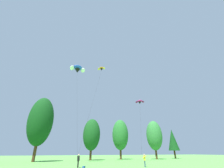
{
  "coord_description": "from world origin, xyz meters",
  "views": [
    {
      "loc": [
        -9.86,
        1.96,
        1.9
      ],
      "look_at": [
        -1.97,
        21.87,
        11.6
      ],
      "focal_mm": 24.24,
      "sensor_mm": 36.0,
      "label": 1
    }
  ],
  "objects": [
    {
      "name": "kite_flyer_mid",
      "position": [
        3.33,
        22.63,
        1.0
      ],
      "size": [
        0.73,
        0.74,
        1.69
      ],
      "color": "navy",
      "rests_on": "ground_plane"
    },
    {
      "name": "backpack",
      "position": [
        -5.43,
        22.28,
        0.2
      ],
      "size": [
        0.39,
        0.4,
        0.4
      ],
      "primitive_type": "cube",
      "rotation": [
        0.0,
        0.0,
        0.85
      ],
      "color": "#234C89",
      "rests_on": "ground_plane"
    },
    {
      "name": "kite_flyer_near",
      "position": [
        -5.62,
        25.24,
        0.99
      ],
      "size": [
        0.29,
        0.59,
        1.69
      ],
      "color": "black",
      "rests_on": "ground_plane"
    },
    {
      "name": "parafoil_kite_mid_magenta",
      "position": [
        11.66,
        35.79,
        14.4
      ],
      "size": [
        9.87,
        13.99,
        13.33
      ],
      "color": "#D12893"
    },
    {
      "name": "parafoil_kite_high_blue_white",
      "position": [
        -6.04,
        33.52,
        19.66
      ],
      "size": [
        3.88,
        9.08,
        19.46
      ],
      "color": "blue"
    },
    {
      "name": "treeline_tree_d",
      "position": [
        0.99,
        44.63,
        6.41
      ],
      "size": [
        4.66,
        4.66,
        10.59
      ],
      "color": "#472D19",
      "rests_on": "ground_plane"
    },
    {
      "name": "parafoil_kite_far_orange",
      "position": [
        0.21,
        34.92,
        21.84
      ],
      "size": [
        6.99,
        10.62,
        21.21
      ],
      "color": "orange"
    },
    {
      "name": "treeline_tree_e",
      "position": [
        10.62,
        46.68,
        6.9
      ],
      "size": [
        4.88,
        4.88,
        11.4
      ],
      "color": "#472D19",
      "rests_on": "ground_plane"
    },
    {
      "name": "treeline_tree_c",
      "position": [
        -12.27,
        42.07,
        8.74
      ],
      "size": [
        5.7,
        5.7,
        14.43
      ],
      "color": "#472D19",
      "rests_on": "ground_plane"
    },
    {
      "name": "treeline_tree_f",
      "position": [
        21.02,
        43.66,
        6.81
      ],
      "size": [
        4.84,
        4.84,
        11.25
      ],
      "color": "#472D19",
      "rests_on": "ground_plane"
    },
    {
      "name": "treeline_tree_g",
      "position": [
        30.89,
        46.71,
        5.94
      ],
      "size": [
        3.69,
        3.69,
        9.48
      ],
      "color": "#472D19",
      "rests_on": "ground_plane"
    }
  ]
}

